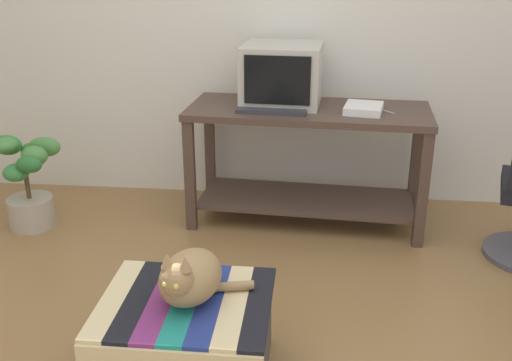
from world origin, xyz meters
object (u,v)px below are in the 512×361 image
object	(u,v)px
tv_monitor	(282,75)
keyboard	(272,110)
desk	(307,145)
cat	(189,277)
potted_plant	(28,183)
book	(364,108)
ottoman_with_blanket	(187,340)

from	to	relation	value
tv_monitor	keyboard	distance (m)	0.27
desk	tv_monitor	xyz separation A→B (m)	(-0.17, 0.10, 0.41)
keyboard	cat	distance (m)	1.46
desk	potted_plant	size ratio (longest dim) A/B	2.53
tv_monitor	keyboard	bearing A→B (deg)	-97.57
desk	book	bearing A→B (deg)	-7.74
tv_monitor	cat	bearing A→B (deg)	-94.58
ottoman_with_blanket	potted_plant	bearing A→B (deg)	134.23
desk	keyboard	xyz separation A→B (m)	(-0.21, -0.12, 0.24)
cat	desk	bearing A→B (deg)	86.96
cat	keyboard	bearing A→B (deg)	93.88
desk	cat	xyz separation A→B (m)	(-0.41, -1.54, -0.03)
tv_monitor	keyboard	size ratio (longest dim) A/B	1.22
tv_monitor	ottoman_with_blanket	bearing A→B (deg)	-95.27
potted_plant	book	bearing A→B (deg)	5.56
tv_monitor	ottoman_with_blanket	xyz separation A→B (m)	(-0.26, -1.64, -0.72)
desk	keyboard	world-z (taller)	keyboard
keyboard	book	size ratio (longest dim) A/B	1.67
ottoman_with_blanket	cat	distance (m)	0.28
desk	ottoman_with_blanket	distance (m)	1.63
cat	ottoman_with_blanket	bearing A→B (deg)	-158.74
desk	potted_plant	xyz separation A→B (m)	(-1.68, -0.26, -0.21)
tv_monitor	book	xyz separation A→B (m)	(0.48, -0.17, -0.15)
book	tv_monitor	bearing A→B (deg)	171.10
book	potted_plant	xyz separation A→B (m)	(-2.00, -0.19, -0.47)
ottoman_with_blanket	tv_monitor	bearing A→B (deg)	80.92
desk	keyboard	bearing A→B (deg)	-147.14
book	potted_plant	distance (m)	2.06
potted_plant	tv_monitor	bearing A→B (deg)	13.37
tv_monitor	cat	distance (m)	1.71
keyboard	cat	size ratio (longest dim) A/B	1.06
book	keyboard	bearing A→B (deg)	-164.35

